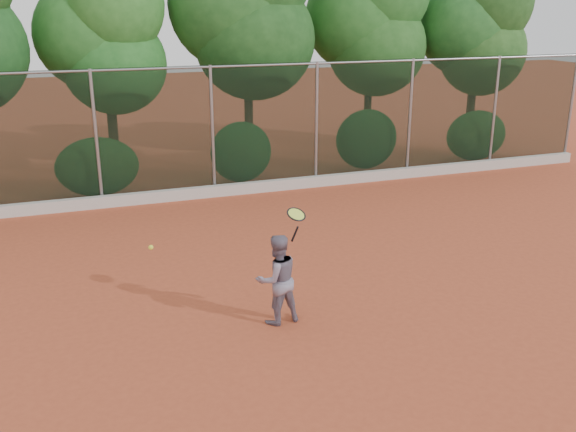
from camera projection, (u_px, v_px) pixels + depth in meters
name	position (u px, v px, depth m)	size (l,w,h in m)	color
ground	(307.00, 299.00, 11.45)	(80.00, 80.00, 0.00)	#AF4829
concrete_curb	(216.00, 191.00, 17.49)	(24.00, 0.20, 0.30)	#B8B2AB
tennis_player	(277.00, 279.00, 10.40)	(0.74, 0.58, 1.53)	slate
chainlink_fence	(212.00, 128.00, 17.11)	(24.09, 0.09, 3.50)	black
foliage_backdrop	(173.00, 26.00, 17.91)	(23.70, 3.63, 7.55)	#47321B
tennis_racket	(296.00, 217.00, 10.07)	(0.39, 0.38, 0.58)	black
tennis_ball_in_flight	(151.00, 247.00, 9.35)	(0.07, 0.07, 0.07)	yellow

